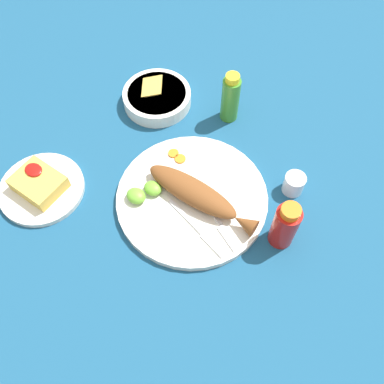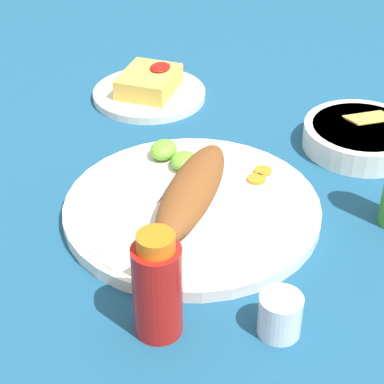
# 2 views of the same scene
# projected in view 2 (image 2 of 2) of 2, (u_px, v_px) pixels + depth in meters

# --- Properties ---
(ground_plane) EXTENTS (4.00, 4.00, 0.00)m
(ground_plane) POSITION_uv_depth(u_px,v_px,m) (192.00, 214.00, 0.98)
(ground_plane) COLOR navy
(main_plate) EXTENTS (0.36, 0.36, 0.02)m
(main_plate) POSITION_uv_depth(u_px,v_px,m) (192.00, 209.00, 0.97)
(main_plate) COLOR silver
(main_plate) RESTS_ON ground_plane
(fried_fish) EXTENTS (0.29, 0.07, 0.05)m
(fried_fish) POSITION_uv_depth(u_px,v_px,m) (189.00, 196.00, 0.94)
(fried_fish) COLOR brown
(fried_fish) RESTS_ON main_plate
(fork_near) EXTENTS (0.17, 0.09, 0.00)m
(fork_near) POSITION_uv_depth(u_px,v_px,m) (153.00, 237.00, 0.90)
(fork_near) COLOR silver
(fork_near) RESTS_ON main_plate
(fork_far) EXTENTS (0.18, 0.06, 0.00)m
(fork_far) POSITION_uv_depth(u_px,v_px,m) (131.00, 222.00, 0.93)
(fork_far) COLOR silver
(fork_far) RESTS_ON main_plate
(carrot_slice_near) EXTENTS (0.03, 0.03, 0.00)m
(carrot_slice_near) POSITION_uv_depth(u_px,v_px,m) (263.00, 171.00, 1.03)
(carrot_slice_near) COLOR orange
(carrot_slice_near) RESTS_ON main_plate
(carrot_slice_mid) EXTENTS (0.03, 0.03, 0.00)m
(carrot_slice_mid) POSITION_uv_depth(u_px,v_px,m) (256.00, 179.00, 1.02)
(carrot_slice_mid) COLOR orange
(carrot_slice_mid) RESTS_ON main_plate
(lime_wedge_main) EXTENTS (0.04, 0.04, 0.02)m
(lime_wedge_main) POSITION_uv_depth(u_px,v_px,m) (184.00, 161.00, 1.04)
(lime_wedge_main) COLOR #6BB233
(lime_wedge_main) RESTS_ON main_plate
(lime_wedge_side) EXTENTS (0.05, 0.04, 0.03)m
(lime_wedge_side) POSITION_uv_depth(u_px,v_px,m) (164.00, 150.00, 1.06)
(lime_wedge_side) COLOR #6BB233
(lime_wedge_side) RESTS_ON main_plate
(hot_sauce_bottle_red) EXTENTS (0.06, 0.06, 0.14)m
(hot_sauce_bottle_red) POSITION_uv_depth(u_px,v_px,m) (157.00, 287.00, 0.76)
(hot_sauce_bottle_red) COLOR #B21914
(hot_sauce_bottle_red) RESTS_ON ground_plane
(salt_cup) EXTENTS (0.05, 0.05, 0.05)m
(salt_cup) POSITION_uv_depth(u_px,v_px,m) (280.00, 317.00, 0.78)
(salt_cup) COLOR silver
(salt_cup) RESTS_ON ground_plane
(side_plate_fries) EXTENTS (0.20, 0.20, 0.01)m
(side_plate_fries) POSITION_uv_depth(u_px,v_px,m) (149.00, 94.00, 1.27)
(side_plate_fries) COLOR silver
(side_plate_fries) RESTS_ON ground_plane
(fries_pile) EXTENTS (0.11, 0.09, 0.04)m
(fries_pile) POSITION_uv_depth(u_px,v_px,m) (149.00, 81.00, 1.25)
(fries_pile) COLOR gold
(fries_pile) RESTS_ON side_plate_fries
(guacamole_bowl) EXTENTS (0.18, 0.18, 0.05)m
(guacamole_bowl) POSITION_uv_depth(u_px,v_px,m) (361.00, 135.00, 1.11)
(guacamole_bowl) COLOR white
(guacamole_bowl) RESTS_ON ground_plane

